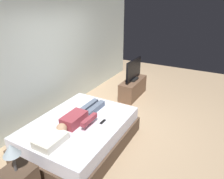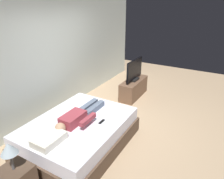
% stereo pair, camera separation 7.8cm
% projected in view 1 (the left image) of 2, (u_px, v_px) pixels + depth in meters
% --- Properties ---
extents(ground_plane, '(10.00, 10.00, 0.00)m').
position_uv_depth(ground_plane, '(121.00, 129.00, 4.44)').
color(ground_plane, tan).
extents(back_wall, '(6.40, 0.10, 2.80)m').
position_uv_depth(back_wall, '(64.00, 52.00, 4.98)').
color(back_wall, silver).
rests_on(back_wall, ground).
extents(bed, '(2.06, 1.57, 0.54)m').
position_uv_depth(bed, '(80.00, 134.00, 3.85)').
color(bed, brown).
rests_on(bed, ground).
extents(pillow, '(0.48, 0.34, 0.12)m').
position_uv_depth(pillow, '(51.00, 140.00, 3.15)').
color(pillow, silver).
rests_on(pillow, bed).
extents(person, '(1.26, 0.46, 0.18)m').
position_uv_depth(person, '(79.00, 116.00, 3.74)').
color(person, '#993842').
rests_on(person, bed).
extents(remote, '(0.15, 0.04, 0.02)m').
position_uv_depth(remote, '(103.00, 122.00, 3.71)').
color(remote, black).
rests_on(remote, bed).
extents(tv_stand, '(1.10, 0.40, 0.50)m').
position_uv_depth(tv_stand, '(133.00, 88.00, 5.85)').
color(tv_stand, brown).
rests_on(tv_stand, ground).
extents(tv, '(0.88, 0.20, 0.59)m').
position_uv_depth(tv, '(134.00, 70.00, 5.63)').
color(tv, black).
rests_on(tv, tv_stand).
extents(lamp, '(0.22, 0.22, 0.42)m').
position_uv_depth(lamp, '(11.00, 150.00, 2.56)').
color(lamp, '#59595B').
rests_on(lamp, nightstand).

